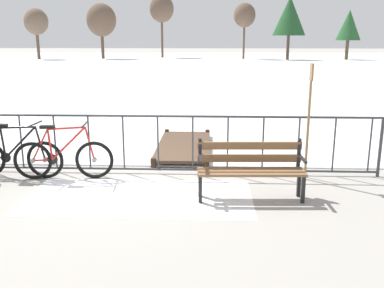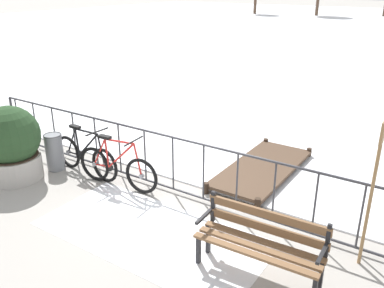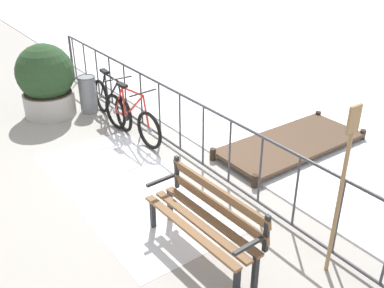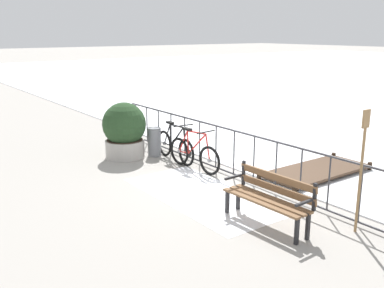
# 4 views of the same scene
# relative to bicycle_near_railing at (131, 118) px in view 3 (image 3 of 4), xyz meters

# --- Properties ---
(ground_plane) EXTENTS (160.00, 160.00, 0.00)m
(ground_plane) POSITION_rel_bicycle_near_railing_xyz_m (0.98, 0.36, -0.37)
(ground_plane) COLOR #9E9991
(snow_patch) EXTENTS (3.47, 1.65, 0.01)m
(snow_patch) POSITION_rel_bicycle_near_railing_xyz_m (1.44, -0.84, -0.36)
(snow_patch) COLOR white
(snow_patch) RESTS_ON ground
(railing_fence) EXTENTS (9.06, 0.06, 1.07)m
(railing_fence) POSITION_rel_bicycle_near_railing_xyz_m (0.98, 0.36, 0.19)
(railing_fence) COLOR #38383D
(railing_fence) RESTS_ON ground
(bicycle_near_railing) EXTENTS (1.71, 0.52, 0.97)m
(bicycle_near_railing) POSITION_rel_bicycle_near_railing_xyz_m (0.00, 0.00, 0.00)
(bicycle_near_railing) COLOR black
(bicycle_near_railing) RESTS_ON ground
(bicycle_second) EXTENTS (1.71, 0.52, 0.97)m
(bicycle_second) POSITION_rel_bicycle_near_railing_xyz_m (-0.86, 0.05, 0.00)
(bicycle_second) COLOR black
(bicycle_second) RESTS_ON ground
(park_bench) EXTENTS (1.62, 0.55, 0.89)m
(park_bench) POSITION_rel_bicycle_near_railing_xyz_m (3.13, -0.75, 0.14)
(park_bench) COLOR brown
(park_bench) RESTS_ON ground
(planter_with_shrub) EXTENTS (1.09, 1.09, 1.41)m
(planter_with_shrub) POSITION_rel_bicycle_near_railing_xyz_m (-1.84, -0.81, 0.33)
(planter_with_shrub) COLOR #ADA8A0
(planter_with_shrub) RESTS_ON ground
(trash_bin) EXTENTS (0.35, 0.35, 0.73)m
(trash_bin) POSITION_rel_bicycle_near_railing_xyz_m (-1.53, -0.13, 0.00)
(trash_bin) COLOR gray
(trash_bin) RESTS_ON ground
(oar_upright) EXTENTS (0.04, 0.16, 1.98)m
(oar_upright) POSITION_rel_bicycle_near_railing_xyz_m (4.16, 0.15, 0.77)
(oar_upright) COLOR #937047
(oar_upright) RESTS_ON ground
(wooden_dock) EXTENTS (1.10, 2.65, 0.20)m
(wooden_dock) POSITION_rel_bicycle_near_railing_xyz_m (1.96, 1.93, -0.25)
(wooden_dock) COLOR #4C3828
(wooden_dock) RESTS_ON ground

